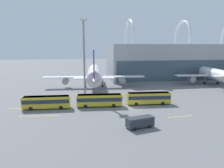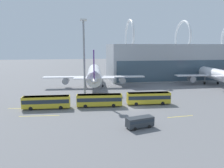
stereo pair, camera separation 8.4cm
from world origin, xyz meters
name	(u,v)px [view 2 (the right image)]	position (x,y,z in m)	size (l,w,h in m)	color
ground_plane	(135,108)	(0.00, 0.00, 0.00)	(440.00, 440.00, 0.00)	slate
airliner_at_gate_near	(94,74)	(-8.08, 32.55, 5.12)	(40.25, 37.73, 15.14)	white
airliner_at_gate_far	(211,73)	(42.16, 30.82, 4.69)	(31.64, 33.70, 13.18)	white
shuttle_bus_0	(46,101)	(-23.18, 3.55, 1.98)	(12.31, 3.18, 3.38)	gold
shuttle_bus_1	(99,99)	(-9.19, 3.37, 1.98)	(12.37, 3.54, 3.38)	gold
shuttle_bus_2	(149,98)	(4.81, 3.37, 1.98)	(12.34, 3.37, 3.38)	gold
service_van_foreground	(140,121)	(-2.76, -13.54, 1.32)	(6.00, 3.34, 2.23)	#2D3338
floodlight_mast	(84,52)	(-12.55, 16.38, 14.51)	(2.06, 2.06, 24.59)	gray
lane_stripe_0	(20,108)	(-30.12, 4.93, 0.00)	(6.75, 0.25, 0.01)	yellow
lane_stripe_1	(180,116)	(8.72, -8.28, 0.00)	(6.64, 0.25, 0.01)	yellow
lane_stripe_2	(39,116)	(-24.18, -2.34, 0.00)	(9.48, 0.25, 0.01)	yellow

